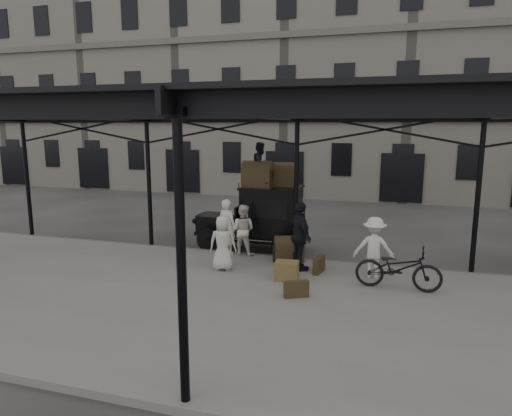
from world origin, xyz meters
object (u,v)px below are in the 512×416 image
Objects in this scene: steamer_trunk_roof_near at (258,176)px; taxi at (262,215)px; porter_official at (300,236)px; bicycle at (398,268)px; porter_left at (227,226)px; steamer_trunk_platform at (289,250)px.

taxi is at bearing 74.60° from steamer_trunk_roof_near.
bicycle is (2.64, -0.79, -0.43)m from porter_official.
steamer_trunk_roof_near reaches higher than taxi.
bicycle is 2.14× the size of steamer_trunk_roof_near.
porter_left is 2.02× the size of steamer_trunk_platform.
steamer_trunk_roof_near is at bearing 3.50° from porter_official.
taxi is 2.82m from porter_official.
porter_left is at bearing 29.14° from porter_official.
steamer_trunk_roof_near is (-1.81, 1.98, 1.41)m from porter_official.
porter_left is 2.74m from porter_official.
steamer_trunk_platform is (-3.13, 1.59, -0.23)m from bicycle.
bicycle is at bearing -46.59° from steamer_trunk_platform.
taxi is 3.76× the size of steamer_trunk_roof_near.
steamer_trunk_roof_near is (-0.08, -0.25, 1.33)m from taxi.
porter_official is 3.03m from steamer_trunk_roof_near.
porter_left is at bearing 154.16° from steamer_trunk_platform.
taxi is 2.03m from steamer_trunk_platform.
porter_left is 1.93m from steamer_trunk_roof_near.
porter_left is at bearing -124.67° from steamer_trunk_roof_near.
bicycle is 3.52m from steamer_trunk_platform.
steamer_trunk_platform is at bearing -167.86° from porter_left.
taxi reaches higher than bicycle.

